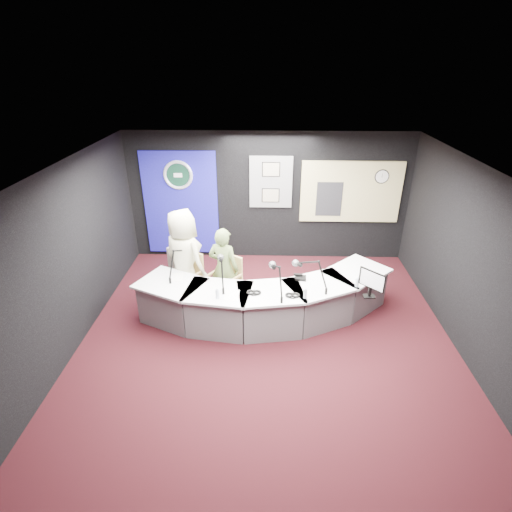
{
  "coord_description": "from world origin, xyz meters",
  "views": [
    {
      "loc": [
        -0.02,
        -5.24,
        4.16
      ],
      "look_at": [
        -0.2,
        0.8,
        1.1
      ],
      "focal_mm": 28.0,
      "sensor_mm": 36.0,
      "label": 1
    }
  ],
  "objects_px": {
    "broadcast_desk": "(264,300)",
    "person_man": "(184,258)",
    "person_woman": "(224,269)",
    "armchair_right": "(224,280)",
    "armchair_left": "(186,282)"
  },
  "relations": [
    {
      "from": "broadcast_desk",
      "to": "person_man",
      "type": "relative_size",
      "value": 2.46
    },
    {
      "from": "armchair_right",
      "to": "person_woman",
      "type": "relative_size",
      "value": 0.7
    },
    {
      "from": "armchair_right",
      "to": "person_man",
      "type": "xyz_separation_m",
      "value": [
        -0.71,
        0.1,
        0.38
      ]
    },
    {
      "from": "person_man",
      "to": "person_woman",
      "type": "xyz_separation_m",
      "value": [
        0.71,
        -0.1,
        -0.14
      ]
    },
    {
      "from": "broadcast_desk",
      "to": "person_woman",
      "type": "relative_size",
      "value": 2.92
    },
    {
      "from": "armchair_right",
      "to": "person_woman",
      "type": "xyz_separation_m",
      "value": [
        -0.0,
        0.0,
        0.23
      ]
    },
    {
      "from": "broadcast_desk",
      "to": "person_man",
      "type": "distance_m",
      "value": 1.61
    },
    {
      "from": "armchair_left",
      "to": "armchair_right",
      "type": "xyz_separation_m",
      "value": [
        0.71,
        -0.1,
        0.11
      ]
    },
    {
      "from": "broadcast_desk",
      "to": "person_man",
      "type": "xyz_separation_m",
      "value": [
        -1.44,
        0.49,
        0.54
      ]
    },
    {
      "from": "person_woman",
      "to": "person_man",
      "type": "bearing_deg",
      "value": 10.72
    },
    {
      "from": "broadcast_desk",
      "to": "armchair_left",
      "type": "bearing_deg",
      "value": 161.3
    },
    {
      "from": "broadcast_desk",
      "to": "person_woman",
      "type": "xyz_separation_m",
      "value": [
        -0.73,
        0.39,
        0.4
      ]
    },
    {
      "from": "armchair_left",
      "to": "armchair_right",
      "type": "relative_size",
      "value": 0.79
    },
    {
      "from": "person_woman",
      "to": "broadcast_desk",
      "type": "bearing_deg",
      "value": 170.63
    },
    {
      "from": "broadcast_desk",
      "to": "armchair_left",
      "type": "xyz_separation_m",
      "value": [
        -1.44,
        0.49,
        0.05
      ]
    }
  ]
}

